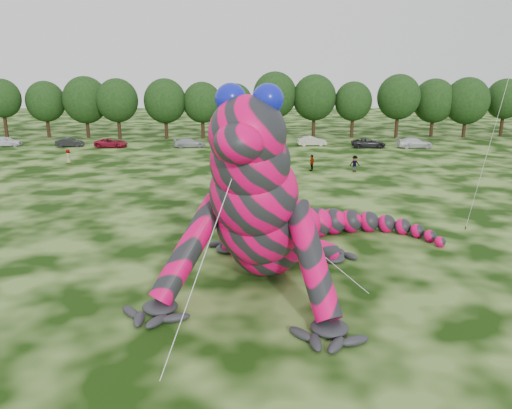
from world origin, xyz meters
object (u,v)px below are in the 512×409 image
object	(u,v)px
car_1	(70,142)
car_2	(111,143)
tree_4	(46,109)
tree_10	(275,105)
tree_3	(4,109)
tree_14	(433,108)
tree_5	(86,107)
tree_6	(118,109)
car_5	(312,141)
spectator_2	(355,164)
tree_11	(314,106)
car_7	(414,143)
car_4	(239,144)
spectator_5	(285,184)
car_6	(369,143)
car_0	(6,141)
car_3	(190,143)
tree_8	(202,110)
tree_7	(165,109)
tree_9	(236,111)
spectator_4	(68,156)
inflatable_gecko	(273,178)
tree_16	(504,107)
tree_15	(466,107)
spectator_3	(312,163)
tree_12	(353,110)
tree_13	(398,106)

from	to	relation	value
car_1	car_2	bearing A→B (deg)	-103.29
tree_4	tree_10	distance (m)	37.04
tree_3	tree_14	bearing A→B (deg)	1.37
tree_5	tree_6	size ratio (longest dim) A/B	1.03
tree_14	car_5	distance (m)	23.63
car_1	spectator_2	world-z (taller)	spectator_2
tree_3	tree_11	bearing A→B (deg)	1.30
tree_5	car_7	distance (m)	51.40
tree_14	car_7	distance (m)	14.50
car_4	spectator_5	world-z (taller)	spectator_5
car_6	spectator_2	world-z (taller)	spectator_2
car_0	car_2	bearing A→B (deg)	-102.12
tree_3	car_3	bearing A→B (deg)	-17.19
tree_8	tree_11	world-z (taller)	tree_11
spectator_2	car_3	bearing A→B (deg)	130.39
tree_7	tree_9	bearing A→B (deg)	2.78
car_4	car_7	distance (m)	24.94
car_7	spectator_5	xyz separation A→B (m)	(-20.34, -25.79, 0.06)
spectator_4	car_3	bearing A→B (deg)	-101.12
car_1	tree_9	bearing A→B (deg)	-76.83
tree_6	car_4	size ratio (longest dim) A/B	2.19
tree_7	car_0	bearing A→B (deg)	-160.62
tree_3	car_5	world-z (taller)	tree_3
car_1	spectator_4	size ratio (longest dim) A/B	2.29
inflatable_gecko	tree_16	bearing A→B (deg)	69.24
tree_6	tree_7	distance (m)	7.48
tree_15	spectator_5	world-z (taller)	tree_15
inflatable_gecko	spectator_3	world-z (taller)	inflatable_gecko
spectator_4	spectator_3	world-z (taller)	spectator_3
tree_9	tree_10	size ratio (longest dim) A/B	0.83
tree_7	spectator_4	distance (m)	23.40
tree_9	tree_15	distance (m)	37.41
car_7	tree_10	bearing A→B (deg)	55.32
tree_6	car_3	bearing A→B (deg)	-36.43
tree_11	car_6	size ratio (longest dim) A/B	2.10
tree_7	spectator_2	xyz separation A→B (m)	(24.74, -27.08, -3.83)
tree_3	tree_8	size ratio (longest dim) A/B	1.06
tree_8	car_6	world-z (taller)	tree_8
tree_5	tree_8	bearing A→B (deg)	-4.39
tree_12	tree_16	size ratio (longest dim) A/B	0.96
tree_5	tree_15	distance (m)	61.60
spectator_3	spectator_2	size ratio (longest dim) A/B	0.99
inflatable_gecko	tree_15	size ratio (longest dim) A/B	2.17
tree_4	car_3	world-z (taller)	tree_4
tree_12	spectator_4	distance (m)	44.63
car_1	tree_11	bearing A→B (deg)	-82.39
spectator_5	car_5	bearing A→B (deg)	-96.08
tree_13	car_1	bearing A→B (deg)	-170.11
tree_3	car_6	world-z (taller)	tree_3
tree_16	tree_4	bearing A→B (deg)	-179.50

